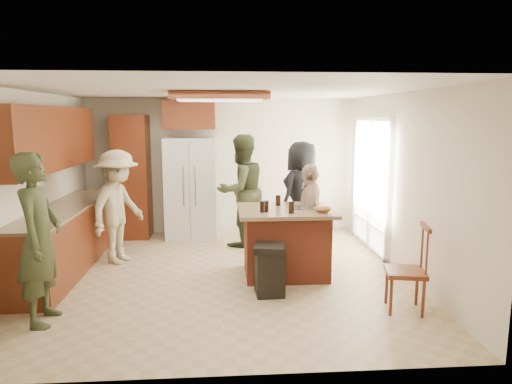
{
  "coord_description": "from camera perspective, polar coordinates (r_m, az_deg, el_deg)",
  "views": [
    {
      "loc": [
        0.03,
        -6.05,
        2.16
      ],
      "look_at": [
        0.48,
        0.07,
        1.15
      ],
      "focal_mm": 32.0,
      "sensor_mm": 36.0,
      "label": 1
    }
  ],
  "objects": [
    {
      "name": "room_shell",
      "position": [
        8.93,
        25.0,
        0.13
      ],
      "size": [
        8.0,
        5.2,
        5.0
      ],
      "color": "tan",
      "rests_on": "ground"
    },
    {
      "name": "person_front_left",
      "position": [
        5.27,
        -25.47,
        -5.34
      ],
      "size": [
        0.5,
        0.68,
        1.81
      ],
      "primitive_type": "imported",
      "rotation": [
        0.0,
        0.0,
        1.6
      ],
      "color": "#394025",
      "rests_on": "ground"
    },
    {
      "name": "person_behind_left",
      "position": [
        7.66,
        -1.85,
        0.19
      ],
      "size": [
        1.07,
        0.98,
        1.88
      ],
      "primitive_type": "imported",
      "rotation": [
        0.0,
        0.0,
        3.74
      ],
      "color": "#323821",
      "rests_on": "ground"
    },
    {
      "name": "person_behind_right",
      "position": [
        7.61,
        5.73,
        -0.33
      ],
      "size": [
        1.03,
        0.99,
        1.77
      ],
      "primitive_type": "imported",
      "rotation": [
        0.0,
        0.0,
        3.83
      ],
      "color": "black",
      "rests_on": "ground"
    },
    {
      "name": "person_side_right",
      "position": [
        6.67,
        6.75,
        -2.9
      ],
      "size": [
        0.62,
        0.96,
        1.5
      ],
      "primitive_type": "imported",
      "rotation": [
        0.0,
        0.0,
        -1.78
      ],
      "color": "tan",
      "rests_on": "ground"
    },
    {
      "name": "person_counter",
      "position": [
        7.05,
        -16.86,
        -1.82
      ],
      "size": [
        0.9,
        1.2,
        1.69
      ],
      "primitive_type": "imported",
      "rotation": [
        0.0,
        0.0,
        1.16
      ],
      "color": "tan",
      "rests_on": "ground"
    },
    {
      "name": "left_cabinetry",
      "position": [
        6.95,
        -23.2,
        -1.4
      ],
      "size": [
        0.64,
        3.0,
        2.3
      ],
      "color": "maroon",
      "rests_on": "ground"
    },
    {
      "name": "back_wall_units",
      "position": [
        8.4,
        -13.5,
        3.76
      ],
      "size": [
        1.8,
        0.6,
        2.45
      ],
      "color": "maroon",
      "rests_on": "ground"
    },
    {
      "name": "refrigerator",
      "position": [
        8.29,
        -8.12,
        0.51
      ],
      "size": [
        0.9,
        0.76,
        1.8
      ],
      "color": "white",
      "rests_on": "ground"
    },
    {
      "name": "kitchen_island",
      "position": [
        6.31,
        3.71,
        -6.17
      ],
      "size": [
        1.28,
        1.03,
        0.93
      ],
      "color": "#993E27",
      "rests_on": "ground"
    },
    {
      "name": "island_items",
      "position": [
        6.12,
        5.57,
        -1.88
      ],
      "size": [
        0.94,
        0.63,
        0.15
      ],
      "color": "silver",
      "rests_on": "kitchen_island"
    },
    {
      "name": "trash_bin",
      "position": [
        5.66,
        1.71,
        -9.65
      ],
      "size": [
        0.42,
        0.42,
        0.63
      ],
      "color": "black",
      "rests_on": "ground"
    },
    {
      "name": "spindle_chair",
      "position": [
        5.43,
        18.39,
        -9.45
      ],
      "size": [
        0.5,
        0.5,
        0.99
      ],
      "color": "maroon",
      "rests_on": "ground"
    }
  ]
}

